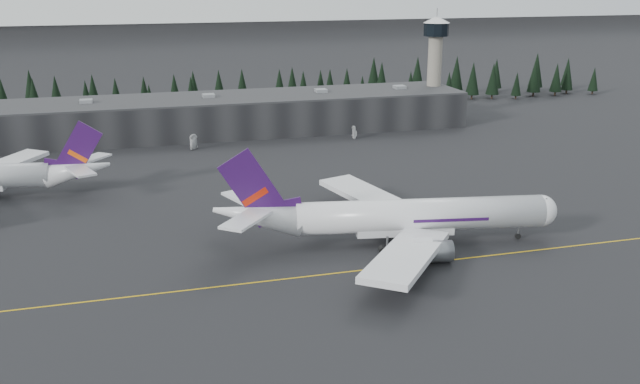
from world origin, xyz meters
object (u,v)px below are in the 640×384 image
object	(u,v)px
terminal	(238,114)
control_tower	(435,57)
jet_main	(390,217)
gse_vehicle_a	(193,147)
gse_vehicle_b	(355,137)

from	to	relation	value
terminal	control_tower	size ratio (longest dim) A/B	4.24
jet_main	gse_vehicle_a	distance (m)	98.06
terminal	gse_vehicle_b	xyz separation A→B (m)	(35.58, -21.65, -5.54)
control_tower	gse_vehicle_a	size ratio (longest dim) A/B	7.49
terminal	jet_main	bearing A→B (deg)	-84.13
control_tower	terminal	bearing A→B (deg)	-177.71
gse_vehicle_a	gse_vehicle_b	distance (m)	53.75
terminal	jet_main	size ratio (longest dim) A/B	2.26
jet_main	terminal	bearing A→B (deg)	105.67
terminal	gse_vehicle_b	bearing A→B (deg)	-31.32
terminal	control_tower	bearing A→B (deg)	2.29
terminal	gse_vehicle_a	size ratio (longest dim) A/B	31.80
control_tower	gse_vehicle_a	bearing A→B (deg)	-164.77
gse_vehicle_a	gse_vehicle_b	size ratio (longest dim) A/B	1.13
terminal	jet_main	world-z (taller)	jet_main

